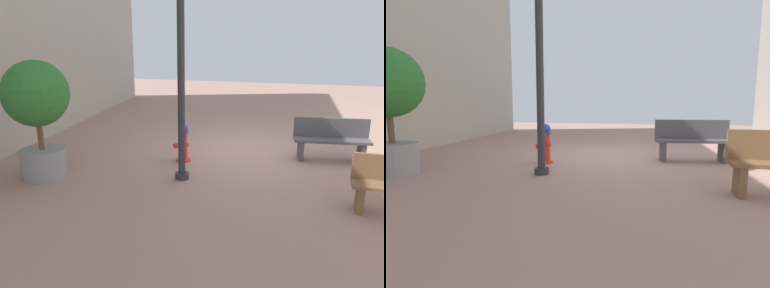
% 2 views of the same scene
% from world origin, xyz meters
% --- Properties ---
extents(ground_plane, '(23.40, 23.40, 0.00)m').
position_xyz_m(ground_plane, '(0.00, 0.00, 0.00)').
color(ground_plane, '#9E7A6B').
extents(fire_hydrant, '(0.37, 0.37, 0.88)m').
position_xyz_m(fire_hydrant, '(1.35, 1.22, 0.44)').
color(fire_hydrant, red).
rests_on(fire_hydrant, ground_plane).
extents(bench_near, '(1.70, 0.59, 0.95)m').
position_xyz_m(bench_near, '(-1.90, 0.35, 0.50)').
color(bench_near, '#4C4C51').
rests_on(bench_near, ground_plane).
extents(planter_tree, '(1.28, 1.28, 2.35)m').
position_xyz_m(planter_tree, '(3.85, 2.80, 1.46)').
color(planter_tree, gray).
rests_on(planter_tree, ground_plane).
extents(street_lamp, '(0.36, 0.36, 3.78)m').
position_xyz_m(street_lamp, '(1.10, 2.26, 2.36)').
color(street_lamp, '#2D2D33').
rests_on(street_lamp, ground_plane).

